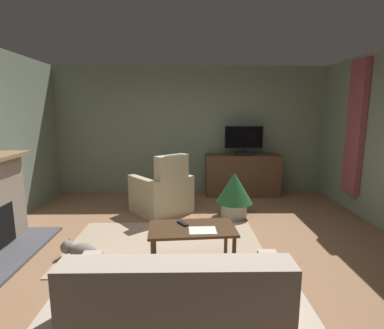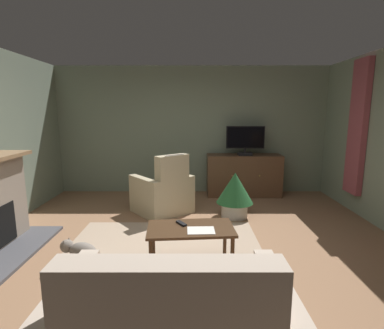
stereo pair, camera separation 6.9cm
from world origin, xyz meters
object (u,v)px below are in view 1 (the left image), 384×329
object	(u,v)px
tv_cabinet	(242,176)
armchair_beside_cabinet	(163,194)
tv_remote	(183,223)
potted_plant_small_fern_corner	(234,192)
television	(244,140)
folded_newspaper	(203,230)
cat	(80,251)
coffee_table	(192,232)

from	to	relation	value
tv_cabinet	armchair_beside_cabinet	bearing A→B (deg)	-145.33
tv_remote	potted_plant_small_fern_corner	xyz separation A→B (m)	(0.84, 1.51, -0.04)
television	tv_remote	size ratio (longest dim) A/B	4.58
tv_cabinet	tv_remote	size ratio (longest dim) A/B	9.01
television	folded_newspaper	distance (m)	3.21
cat	tv_remote	bearing A→B (deg)	-2.10
tv_remote	potted_plant_small_fern_corner	size ratio (longest dim) A/B	0.22
coffee_table	tv_remote	world-z (taller)	tv_remote
folded_newspaper	armchair_beside_cabinet	xyz separation A→B (m)	(-0.60, 1.92, -0.12)
cat	television	bearing A→B (deg)	48.31
tv_cabinet	television	bearing A→B (deg)	-90.00
folded_newspaper	potted_plant_small_fern_corner	size ratio (longest dim) A/B	0.39
coffee_table	television	bearing A→B (deg)	68.98
television	coffee_table	world-z (taller)	television
television	armchair_beside_cabinet	bearing A→B (deg)	-146.64
coffee_table	tv_remote	bearing A→B (deg)	139.79
tv_remote	folded_newspaper	world-z (taller)	tv_remote
coffee_table	potted_plant_small_fern_corner	xyz separation A→B (m)	(0.73, 1.60, 0.02)
tv_cabinet	folded_newspaper	size ratio (longest dim) A/B	5.10
tv_cabinet	tv_remote	bearing A→B (deg)	-113.17
folded_newspaper	armchair_beside_cabinet	bearing A→B (deg)	105.43
coffee_table	tv_cabinet	bearing A→B (deg)	69.33
folded_newspaper	coffee_table	bearing A→B (deg)	137.50
tv_cabinet	coffee_table	size ratio (longest dim) A/B	1.51
coffee_table	folded_newspaper	size ratio (longest dim) A/B	3.38
television	cat	size ratio (longest dim) A/B	1.17
armchair_beside_cabinet	potted_plant_small_fern_corner	distance (m)	1.24
television	cat	bearing A→B (deg)	-131.69
television	coffee_table	size ratio (longest dim) A/B	0.77
cat	armchair_beside_cabinet	bearing A→B (deg)	63.34
folded_newspaper	armchair_beside_cabinet	size ratio (longest dim) A/B	0.26
television	armchair_beside_cabinet	xyz separation A→B (m)	(-1.59, -1.04, -0.84)
potted_plant_small_fern_corner	coffee_table	bearing A→B (deg)	-114.49
armchair_beside_cabinet	cat	size ratio (longest dim) A/B	1.76
tv_remote	folded_newspaper	bearing A→B (deg)	15.94
tv_cabinet	television	size ratio (longest dim) A/B	1.97
armchair_beside_cabinet	television	bearing A→B (deg)	33.36
potted_plant_small_fern_corner	television	bearing A→B (deg)	73.60
armchair_beside_cabinet	folded_newspaper	bearing A→B (deg)	-72.74
television	armchair_beside_cabinet	size ratio (longest dim) A/B	0.67
cat	tv_cabinet	bearing A→B (deg)	48.86
folded_newspaper	cat	world-z (taller)	folded_newspaper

